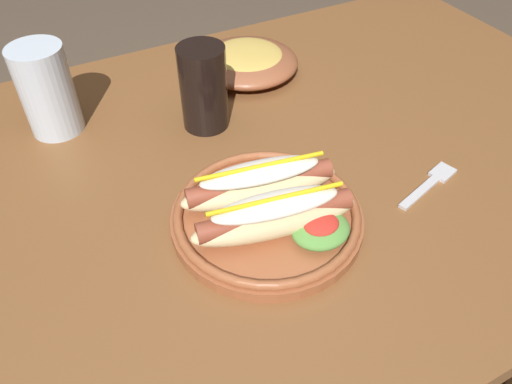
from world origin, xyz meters
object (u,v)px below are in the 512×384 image
object	(u,v)px
hot_dog_plate	(269,209)
water_cup	(47,90)
soda_cup	(204,88)
side_bowl	(247,61)
fork	(431,183)

from	to	relation	value
hot_dog_plate	water_cup	size ratio (longest dim) A/B	1.77
soda_cup	side_bowl	distance (m)	0.18
hot_dog_plate	side_bowl	xyz separation A→B (m)	(0.15, 0.35, -0.00)
side_bowl	hot_dog_plate	bearing A→B (deg)	-112.68
hot_dog_plate	soda_cup	size ratio (longest dim) A/B	1.85
hot_dog_plate	water_cup	xyz separation A→B (m)	(-0.20, 0.34, 0.04)
water_cup	side_bowl	size ratio (longest dim) A/B	0.75
soda_cup	side_bowl	size ratio (longest dim) A/B	0.72
fork	water_cup	world-z (taller)	water_cup
fork	hot_dog_plate	bearing A→B (deg)	154.08
fork	soda_cup	world-z (taller)	soda_cup
fork	water_cup	xyz separation A→B (m)	(-0.43, 0.38, 0.07)
fork	soda_cup	distance (m)	0.36
hot_dog_plate	fork	bearing A→B (deg)	-9.30
hot_dog_plate	side_bowl	size ratio (longest dim) A/B	1.33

